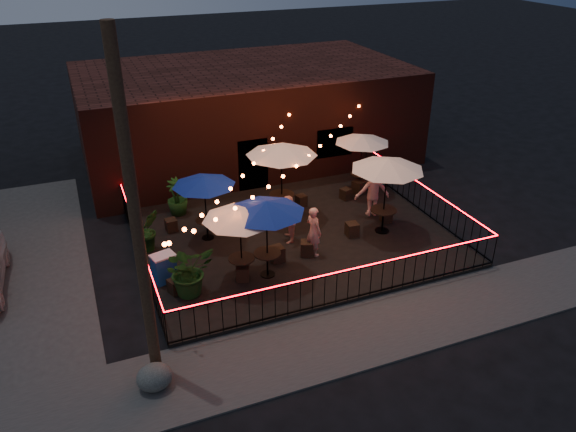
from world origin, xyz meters
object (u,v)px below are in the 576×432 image
at_px(cafe_table_2, 266,208).
at_px(cafe_table_4, 388,165).
at_px(cafe_table_0, 240,215).
at_px(cafe_table_3, 282,151).
at_px(cafe_table_1, 204,182).
at_px(cafe_table_5, 362,139).
at_px(boulder, 154,377).
at_px(utility_pole, 136,223).
at_px(cooler, 164,268).

xyz_separation_m(cafe_table_2, cafe_table_4, (4.54, 1.06, 0.19)).
distance_m(cafe_table_0, cafe_table_3, 4.24).
distance_m(cafe_table_1, cafe_table_4, 5.91).
xyz_separation_m(cafe_table_5, boulder, (-9.33, -7.52, -1.92)).
xyz_separation_m(utility_pole, boulder, (-0.13, -0.58, -3.66)).
xyz_separation_m(cafe_table_4, cafe_table_5, (0.86, 3.22, -0.32)).
height_order(cooler, boulder, cooler).
distance_m(cafe_table_1, cafe_table_3, 2.98).
distance_m(utility_pole, cafe_table_4, 9.24).
relative_size(utility_pole, cafe_table_0, 3.34).
height_order(cafe_table_0, cooler, cafe_table_0).
bearing_deg(boulder, cafe_table_0, 46.30).
bearing_deg(cooler, cafe_table_0, -34.88).
relative_size(cafe_table_0, cafe_table_1, 1.07).
height_order(cafe_table_3, cafe_table_4, cafe_table_3).
relative_size(cafe_table_1, cafe_table_4, 0.84).
xyz_separation_m(cafe_table_2, cooler, (-2.89, 0.84, -1.79)).
height_order(utility_pole, boulder, utility_pole).
distance_m(cafe_table_3, boulder, 9.07).
bearing_deg(boulder, cafe_table_1, 64.91).
bearing_deg(cafe_table_5, cafe_table_2, -141.59).
distance_m(utility_pole, cafe_table_0, 4.42).
bearing_deg(cafe_table_5, cooler, -157.44).
bearing_deg(cafe_table_2, cafe_table_5, 38.41).
height_order(cafe_table_0, cafe_table_4, cafe_table_4).
distance_m(cafe_table_4, cooler, 7.70).
relative_size(cafe_table_2, boulder, 2.90).
relative_size(utility_pole, cooler, 9.06).
height_order(utility_pole, cafe_table_4, utility_pole).
bearing_deg(cafe_table_0, cafe_table_1, 96.54).
distance_m(cooler, boulder, 4.20).
distance_m(cafe_table_4, cafe_table_5, 3.35).
distance_m(utility_pole, cafe_table_2, 4.90).
height_order(utility_pole, cafe_table_3, utility_pole).
bearing_deg(cafe_table_1, cafe_table_3, 11.56).
relative_size(cafe_table_3, boulder, 3.70).
bearing_deg(cafe_table_2, cafe_table_1, 111.00).
distance_m(cafe_table_2, cafe_table_4, 4.67).
xyz_separation_m(cafe_table_1, cafe_table_3, (2.89, 0.59, 0.42)).
bearing_deg(cafe_table_0, boulder, -133.70).
bearing_deg(cafe_table_5, cafe_table_4, -104.99).
height_order(cafe_table_2, cafe_table_3, cafe_table_3).
bearing_deg(cafe_table_1, cafe_table_0, -83.46).
xyz_separation_m(cafe_table_2, cafe_table_3, (1.80, 3.42, 0.24)).
bearing_deg(cafe_table_5, boulder, -141.14).
bearing_deg(cafe_table_4, utility_pole, -155.96).
relative_size(cafe_table_2, cafe_table_4, 0.93).
height_order(cafe_table_1, boulder, cafe_table_1).
distance_m(cafe_table_1, cafe_table_2, 3.04).
xyz_separation_m(cafe_table_1, cafe_table_4, (5.63, -1.77, 0.38)).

